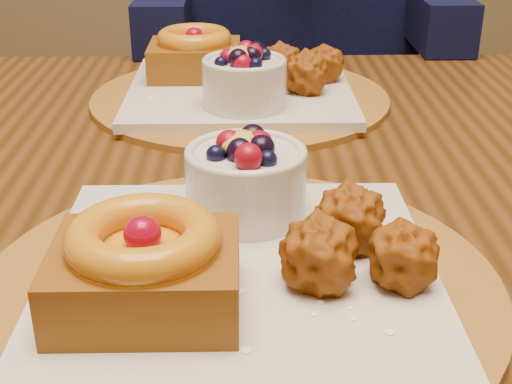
# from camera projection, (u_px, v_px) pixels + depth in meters

# --- Properties ---
(dining_table) EXTENTS (1.60, 0.90, 0.76)m
(dining_table) POSITION_uv_depth(u_px,v_px,m) (241.00, 236.00, 0.75)
(dining_table) COLOR #361F09
(dining_table) RESTS_ON ground
(place_setting_near) EXTENTS (0.38, 0.38, 0.09)m
(place_setting_near) POSITION_uv_depth(u_px,v_px,m) (234.00, 251.00, 0.51)
(place_setting_near) COLOR brown
(place_setting_near) RESTS_ON dining_table
(place_setting_far) EXTENTS (0.38, 0.38, 0.09)m
(place_setting_far) POSITION_uv_depth(u_px,v_px,m) (237.00, 81.00, 0.90)
(place_setting_far) COLOR brown
(place_setting_far) RESTS_ON dining_table
(chair_far) EXTENTS (0.58, 0.58, 0.94)m
(chair_far) POSITION_uv_depth(u_px,v_px,m) (271.00, 121.00, 1.54)
(chair_far) COLOR black
(chair_far) RESTS_ON ground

